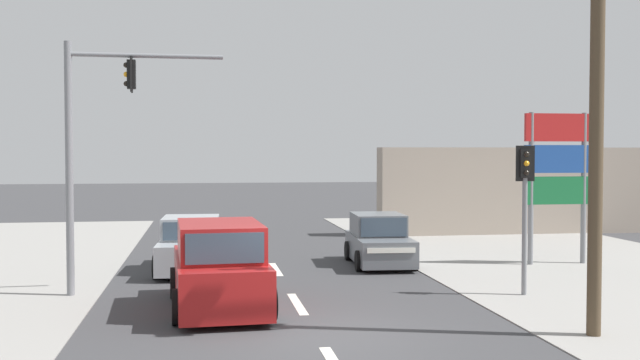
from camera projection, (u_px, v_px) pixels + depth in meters
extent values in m
plane|color=#3A3A3D|center=(318.00, 336.00, 13.81)|extent=(140.00, 140.00, 0.00)
cube|color=silver|center=(297.00, 304.00, 16.77)|extent=(0.20, 2.40, 0.01)
cube|color=silver|center=(276.00, 269.00, 21.71)|extent=(0.20, 2.40, 0.01)
cylinder|color=#4C3D2B|center=(597.00, 88.00, 13.63)|extent=(0.26, 0.26, 9.16)
cylinder|color=slate|center=(69.00, 169.00, 17.56)|extent=(0.18, 0.18, 6.00)
cylinder|color=slate|center=(147.00, 56.00, 17.79)|extent=(3.60, 0.21, 0.11)
cube|color=black|center=(131.00, 74.00, 17.74)|extent=(0.21, 0.27, 0.68)
cube|color=black|center=(131.00, 74.00, 17.74)|extent=(0.05, 0.44, 0.84)
sphere|color=black|center=(126.00, 65.00, 17.71)|extent=(0.13, 0.13, 0.13)
sphere|color=orange|center=(126.00, 74.00, 17.72)|extent=(0.13, 0.13, 0.13)
sphere|color=black|center=(126.00, 84.00, 17.73)|extent=(0.13, 0.13, 0.13)
cylinder|color=slate|center=(524.00, 237.00, 17.67)|extent=(0.12, 0.12, 2.80)
cube|color=black|center=(525.00, 163.00, 17.61)|extent=(0.29, 0.24, 0.68)
cube|color=black|center=(525.00, 163.00, 17.61)|extent=(0.44, 0.11, 0.84)
sphere|color=black|center=(527.00, 154.00, 17.48)|extent=(0.13, 0.13, 0.13)
sphere|color=orange|center=(527.00, 163.00, 17.49)|extent=(0.13, 0.13, 0.13)
sphere|color=black|center=(527.00, 173.00, 17.50)|extent=(0.13, 0.13, 0.13)
cylinder|color=slate|center=(531.00, 189.00, 22.46)|extent=(0.16, 0.16, 4.60)
cylinder|color=slate|center=(584.00, 189.00, 22.73)|extent=(0.16, 0.16, 4.60)
cube|color=red|center=(558.00, 127.00, 22.53)|extent=(2.10, 0.14, 0.84)
cube|color=#1E4793|center=(558.00, 159.00, 22.56)|extent=(2.10, 0.14, 0.84)
cube|color=#196B38|center=(557.00, 190.00, 22.60)|extent=(2.10, 0.14, 0.84)
cube|color=#A39384|center=(519.00, 191.00, 31.24)|extent=(12.00, 1.00, 3.60)
cube|color=#A3A8AD|center=(191.00, 252.00, 21.44)|extent=(1.87, 4.27, 0.80)
cube|color=#A3A8AD|center=(191.00, 228.00, 21.37)|extent=(1.64, 1.96, 0.62)
cube|color=#384756|center=(193.00, 224.00, 22.33)|extent=(1.44, 0.12, 0.53)
cube|color=#384756|center=(189.00, 231.00, 20.40)|extent=(1.41, 0.12, 0.50)
cube|color=white|center=(195.00, 237.00, 23.54)|extent=(1.45, 0.10, 0.14)
cylinder|color=black|center=(165.00, 254.00, 22.65)|extent=(0.22, 0.65, 0.64)
cylinder|color=black|center=(222.00, 253.00, 22.84)|extent=(0.22, 0.65, 0.64)
cylinder|color=black|center=(156.00, 267.00, 20.06)|extent=(0.22, 0.65, 0.64)
cylinder|color=black|center=(220.00, 266.00, 20.26)|extent=(0.22, 0.65, 0.64)
cube|color=maroon|center=(219.00, 280.00, 16.25)|extent=(2.08, 4.59, 1.00)
cube|color=maroon|center=(220.00, 240.00, 16.02)|extent=(1.86, 2.79, 0.76)
cube|color=#384756|center=(215.00, 234.00, 17.36)|extent=(1.58, 0.14, 0.65)
cube|color=#384756|center=(225.00, 248.00, 14.68)|extent=(1.55, 0.14, 0.61)
cube|color=white|center=(212.00, 255.00, 18.46)|extent=(1.56, 0.12, 0.14)
cylinder|color=black|center=(175.00, 283.00, 17.43)|extent=(0.26, 0.73, 0.72)
cylinder|color=black|center=(254.00, 280.00, 17.81)|extent=(0.26, 0.73, 0.72)
cylinder|color=black|center=(178.00, 307.00, 14.71)|extent=(0.26, 0.73, 0.72)
cylinder|color=black|center=(270.00, 303.00, 15.09)|extent=(0.26, 0.73, 0.72)
cube|color=slate|center=(380.00, 248.00, 22.53)|extent=(1.80, 3.68, 0.76)
cube|color=slate|center=(378.00, 224.00, 22.80)|extent=(1.58, 1.98, 0.64)
cube|color=#384756|center=(384.00, 227.00, 21.84)|extent=(1.36, 0.14, 0.54)
cube|color=#384756|center=(372.00, 221.00, 23.77)|extent=(1.33, 0.13, 0.51)
cube|color=white|center=(391.00, 250.00, 20.71)|extent=(1.36, 0.12, 0.14)
cylinder|color=black|center=(414.00, 260.00, 21.51)|extent=(0.21, 0.61, 0.60)
cylinder|color=black|center=(359.00, 261.00, 21.35)|extent=(0.21, 0.61, 0.60)
cylinder|color=black|center=(398.00, 250.00, 23.73)|extent=(0.21, 0.61, 0.60)
cylinder|color=black|center=(348.00, 251.00, 23.57)|extent=(0.21, 0.61, 0.60)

